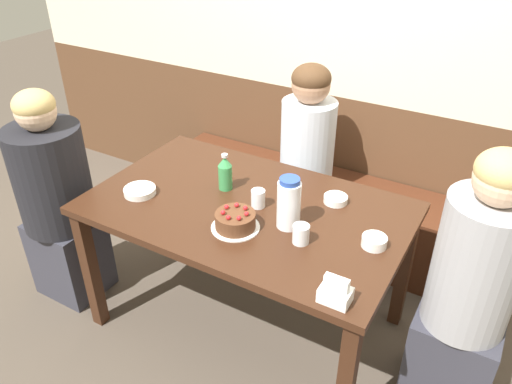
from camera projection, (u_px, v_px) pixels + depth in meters
The scene contains 16 objects.
ground_plane at pixel (248, 320), 2.64m from camera, with size 12.00×12.00×0.00m, color #4C4238.
back_wall at pixel (343, 37), 2.76m from camera, with size 4.80×0.04×2.50m.
bench_seat at pixel (315, 209), 3.13m from camera, with size 1.96×0.38×0.45m.
dining_table at pixel (247, 220), 2.30m from camera, with size 1.44×0.88×0.73m.
birthday_cake at pixel (235, 221), 2.09m from camera, with size 0.21×0.21×0.09m.
water_pitcher at pixel (289, 203), 2.07m from camera, with size 0.10×0.10×0.23m.
soju_bottle at pixel (225, 173), 2.34m from camera, with size 0.07×0.07×0.18m.
napkin_holder at pixel (335, 293), 1.72m from camera, with size 0.11×0.08×0.11m.
bowl_soup_white at pixel (336, 199), 2.27m from camera, with size 0.11×0.11×0.03m.
bowl_rice_small at pixel (374, 242), 1.99m from camera, with size 0.10×0.10×0.04m.
bowl_side_dish at pixel (140, 191), 2.34m from camera, with size 0.15×0.15×0.03m.
glass_water_tall at pixel (258, 198), 2.23m from camera, with size 0.06×0.06×0.08m.
glass_tumbler_short at pixel (301, 234), 2.01m from camera, with size 0.07×0.07×0.08m.
person_teal_shirt at pixel (57, 201), 2.56m from camera, with size 0.37×0.37×1.18m.
person_pale_blue_shirt at pixel (306, 170), 2.87m from camera, with size 0.30×0.34×1.19m.
person_grey_tee at pixel (468, 295), 1.96m from camera, with size 0.34×0.33×1.22m.
Camera 1 is at (0.99, -1.62, 1.96)m, focal length 35.00 mm.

